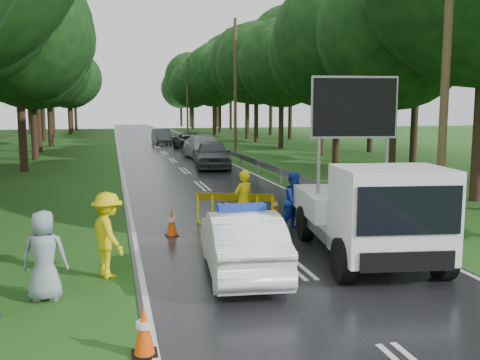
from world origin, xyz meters
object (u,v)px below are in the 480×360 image
object	(u,v)px
queue_car_second	(204,147)
queue_car_fourth	(162,136)
work_truck	(370,212)
officer	(244,202)
queue_car_third	(192,141)
queue_car_first	(212,154)
barrier	(235,201)
police_sedan	(241,243)
civilian	(295,201)

from	to	relation	value
queue_car_second	queue_car_fourth	world-z (taller)	queue_car_second
work_truck	officer	size ratio (longest dim) A/B	3.14
queue_car_second	queue_car_third	distance (m)	8.04
officer	queue_car_first	distance (m)	16.05
queue_car_third	barrier	bearing A→B (deg)	-101.58
police_sedan	civilian	distance (m)	4.43
civilian	queue_car_second	world-z (taller)	civilian
barrier	queue_car_first	size ratio (longest dim) A/B	0.46
work_truck	queue_car_second	bearing A→B (deg)	96.80
work_truck	queue_car_third	size ratio (longest dim) A/B	1.10
work_truck	queue_car_fourth	xyz separation A→B (m)	(-1.01, 40.75, -0.42)
police_sedan	officer	size ratio (longest dim) A/B	2.39
queue_car_third	queue_car_second	bearing A→B (deg)	-98.21
work_truck	police_sedan	bearing A→B (deg)	-166.63
work_truck	queue_car_third	xyz separation A→B (m)	(0.79, 33.31, -0.44)
barrier	civilian	size ratio (longest dim) A/B	1.32
queue_car_third	queue_car_fourth	size ratio (longest dim) A/B	1.15
barrier	queue_car_second	size ratio (longest dim) A/B	0.41
police_sedan	queue_car_second	size ratio (longest dim) A/B	0.78
police_sedan	officer	xyz separation A→B (m)	(0.95, 3.67, 0.20)
police_sedan	queue_car_second	xyz separation A→B (m)	(3.53, 25.58, 0.11)
queue_car_second	queue_car_first	bearing A→B (deg)	-99.62
queue_car_first	queue_car_fourth	xyz separation A→B (m)	(-0.95, 21.47, -0.10)
officer	queue_car_fourth	xyz separation A→B (m)	(1.12, 37.38, -0.16)
police_sedan	queue_car_fourth	bearing A→B (deg)	-87.67
barrier	civilian	distance (m)	1.84
queue_car_third	queue_car_first	bearing A→B (deg)	-99.26
barrier	officer	distance (m)	1.01
work_truck	officer	xyz separation A→B (m)	(-2.14, 3.37, -0.26)
civilian	barrier	bearing A→B (deg)	116.18
work_truck	queue_car_fourth	bearing A→B (deg)	99.24
officer	queue_car_fourth	bearing A→B (deg)	-119.42
queue_car_third	officer	bearing A→B (deg)	-101.35
barrier	queue_car_first	distance (m)	15.06
queue_car_first	queue_car_second	world-z (taller)	queue_car_first
civilian	queue_car_second	bearing A→B (deg)	56.36
police_sedan	queue_car_first	distance (m)	19.81
queue_car_second	queue_car_fourth	size ratio (longest dim) A/B	1.24
police_sedan	civilian	size ratio (longest dim) A/B	2.52
officer	queue_car_second	distance (m)	22.06
work_truck	civilian	world-z (taller)	work_truck
barrier	officer	bearing A→B (deg)	-68.88
police_sedan	queue_car_first	bearing A→B (deg)	-93.54
queue_car_second	queue_car_third	world-z (taller)	queue_car_second
barrier	queue_car_second	xyz separation A→B (m)	(2.60, 20.91, 0.06)
work_truck	civilian	distance (m)	3.44
civilian	queue_car_fourth	world-z (taller)	civilian
queue_car_second	police_sedan	bearing A→B (deg)	-102.60
queue_car_third	police_sedan	bearing A→B (deg)	-102.35
work_truck	barrier	world-z (taller)	work_truck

